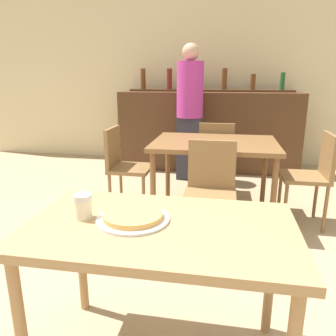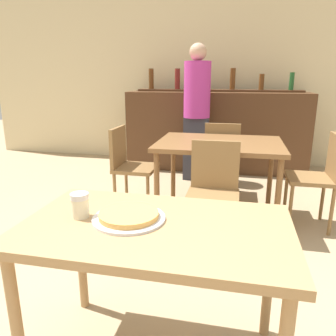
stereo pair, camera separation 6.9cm
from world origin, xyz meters
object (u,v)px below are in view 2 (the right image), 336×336
object	(u,v)px
chair_far_side_right	(320,173)
cheese_shaker	(80,205)
chair_far_side_front	(213,188)
chair_far_side_back	(222,154)
person_standing	(197,108)
chair_far_side_left	(129,162)
pizza_tray	(129,216)

from	to	relation	value
chair_far_side_right	cheese_shaker	world-z (taller)	chair_far_side_right
chair_far_side_front	chair_far_side_back	bearing A→B (deg)	90.00
cheese_shaker	person_standing	bearing A→B (deg)	87.39
chair_far_side_back	chair_far_side_right	distance (m)	1.09
chair_far_side_back	chair_far_side_front	bearing A→B (deg)	90.00
chair_far_side_front	cheese_shaker	size ratio (longest dim) A/B	7.63
chair_far_side_back	cheese_shaker	bearing A→B (deg)	77.75
chair_far_side_left	cheese_shaker	xyz separation A→B (m)	(0.38, -1.77, 0.27)
chair_far_side_back	pizza_tray	size ratio (longest dim) A/B	2.65
chair_far_side_left	pizza_tray	xyz separation A→B (m)	(0.61, -1.75, 0.23)
chair_far_side_left	cheese_shaker	size ratio (longest dim) A/B	7.63
chair_far_side_front	person_standing	distance (m)	1.92
chair_far_side_front	chair_far_side_right	distance (m)	1.09
chair_far_side_front	pizza_tray	distance (m)	1.21
chair_far_side_left	person_standing	xyz separation A→B (m)	(0.52, 1.23, 0.44)
person_standing	pizza_tray	bearing A→B (deg)	-88.30
chair_far_side_right	person_standing	distance (m)	1.83
pizza_tray	cheese_shaker	xyz separation A→B (m)	(-0.23, -0.02, 0.04)
chair_far_side_back	cheese_shaker	distance (m)	2.45
chair_far_side_back	chair_far_side_right	world-z (taller)	same
chair_far_side_right	person_standing	bearing A→B (deg)	-133.79
chair_far_side_back	pizza_tray	world-z (taller)	chair_far_side_back
chair_far_side_left	person_standing	distance (m)	1.41
chair_far_side_back	person_standing	bearing A→B (deg)	-58.61
chair_far_side_right	pizza_tray	world-z (taller)	chair_far_side_right
person_standing	chair_far_side_left	bearing A→B (deg)	-113.00
pizza_tray	cheese_shaker	distance (m)	0.23
chair_far_side_back	cheese_shaker	xyz separation A→B (m)	(-0.52, -2.38, 0.27)
cheese_shaker	chair_far_side_right	bearing A→B (deg)	51.37
pizza_tray	cheese_shaker	bearing A→B (deg)	-174.80
chair_far_side_front	cheese_shaker	distance (m)	1.31
chair_far_side_back	person_standing	distance (m)	0.85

